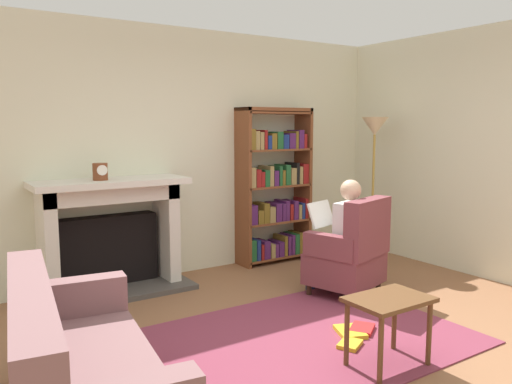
# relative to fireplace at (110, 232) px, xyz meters

# --- Properties ---
(ground) EXTENTS (14.00, 14.00, 0.00)m
(ground) POSITION_rel_fireplace_xyz_m (0.91, -2.30, -0.60)
(ground) COLOR brown
(back_wall) EXTENTS (5.60, 0.10, 2.70)m
(back_wall) POSITION_rel_fireplace_xyz_m (0.91, 0.25, 0.75)
(back_wall) COLOR beige
(back_wall) RESTS_ON ground
(side_wall_right) EXTENTS (0.10, 5.20, 2.70)m
(side_wall_right) POSITION_rel_fireplace_xyz_m (3.56, -1.05, 0.75)
(side_wall_right) COLOR beige
(side_wall_right) RESTS_ON ground
(area_rug) EXTENTS (2.40, 1.80, 0.01)m
(area_rug) POSITION_rel_fireplace_xyz_m (0.91, -2.00, -0.59)
(area_rug) COLOR brown
(area_rug) RESTS_ON ground
(fireplace) EXTENTS (1.51, 0.64, 1.13)m
(fireplace) POSITION_rel_fireplace_xyz_m (0.00, 0.00, 0.00)
(fireplace) COLOR #4C4742
(fireplace) RESTS_ON ground
(mantel_clock) EXTENTS (0.14, 0.14, 0.16)m
(mantel_clock) POSITION_rel_fireplace_xyz_m (-0.10, -0.10, 0.62)
(mantel_clock) COLOR brown
(mantel_clock) RESTS_ON fireplace
(bookshelf) EXTENTS (0.93, 0.32, 1.86)m
(bookshelf) POSITION_rel_fireplace_xyz_m (2.03, 0.03, 0.30)
(bookshelf) COLOR brown
(bookshelf) RESTS_ON ground
(armchair_reading) EXTENTS (0.79, 0.78, 0.97)m
(armchair_reading) POSITION_rel_fireplace_xyz_m (1.89, -1.43, -0.17)
(armchair_reading) COLOR #331E14
(armchair_reading) RESTS_ON ground
(seated_reader) EXTENTS (0.47, 0.59, 1.14)m
(seated_reader) POSITION_rel_fireplace_xyz_m (1.86, -1.32, 0.02)
(seated_reader) COLOR silver
(seated_reader) RESTS_ON ground
(sofa_floral) EXTENTS (0.94, 1.78, 0.85)m
(sofa_floral) POSITION_rel_fireplace_xyz_m (-0.91, -2.30, -0.28)
(sofa_floral) COLOR #7C5759
(sofa_floral) RESTS_ON ground
(side_table) EXTENTS (0.56, 0.39, 0.49)m
(side_table) POSITION_rel_fireplace_xyz_m (1.07, -2.66, -0.18)
(side_table) COLOR brown
(side_table) RESTS_ON ground
(scattered_books) EXTENTS (0.55, 0.44, 0.03)m
(scattered_books) POSITION_rel_fireplace_xyz_m (1.23, -2.17, -0.57)
(scattered_books) COLOR red
(scattered_books) RESTS_ON area_rug
(floor_lamp) EXTENTS (0.32, 0.32, 1.75)m
(floor_lamp) POSITION_rel_fireplace_xyz_m (3.08, -0.57, 0.89)
(floor_lamp) COLOR #B7933F
(floor_lamp) RESTS_ON ground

